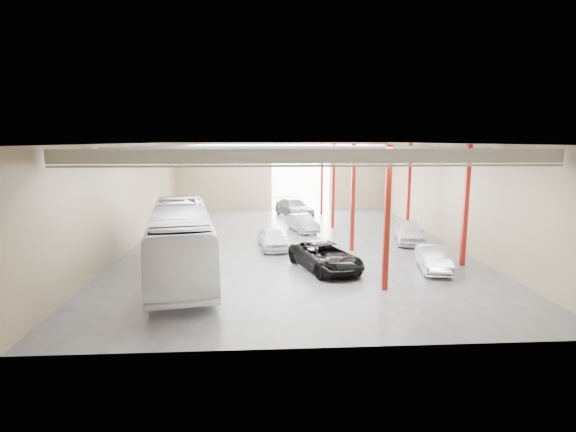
{
  "coord_description": "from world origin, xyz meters",
  "views": [
    {
      "loc": [
        -2.18,
        -30.67,
        7.19
      ],
      "look_at": [
        -0.38,
        -1.09,
        2.2
      ],
      "focal_mm": 28.0,
      "sensor_mm": 36.0,
      "label": 1
    }
  ],
  "objects": [
    {
      "name": "car_row_a",
      "position": [
        -1.43,
        -1.19,
        0.71
      ],
      "size": [
        2.15,
        4.35,
        1.43
      ],
      "primitive_type": "imported",
      "rotation": [
        0.0,
        0.0,
        0.11
      ],
      "color": "silver",
      "rests_on": "ground"
    },
    {
      "name": "car_right_near",
      "position": [
        7.42,
        -6.88,
        0.68
      ],
      "size": [
        2.16,
        4.33,
        1.36
      ],
      "primitive_type": "imported",
      "rotation": [
        0.0,
        0.0,
        -0.18
      ],
      "color": "silver",
      "rests_on": "ground"
    },
    {
      "name": "car_right_far",
      "position": [
        8.3,
        0.0,
        0.79
      ],
      "size": [
        2.78,
        4.9,
        1.57
      ],
      "primitive_type": "imported",
      "rotation": [
        0.0,
        0.0,
        -0.21
      ],
      "color": "silver",
      "rests_on": "ground"
    },
    {
      "name": "depot_shell",
      "position": [
        0.13,
        0.48,
        4.98
      ],
      "size": [
        22.12,
        32.12,
        7.06
      ],
      "color": "#434348",
      "rests_on": "ground"
    },
    {
      "name": "car_row_b",
      "position": [
        1.11,
        4.5,
        0.68
      ],
      "size": [
        2.52,
        4.35,
        1.36
      ],
      "primitive_type": "imported",
      "rotation": [
        0.0,
        0.0,
        0.28
      ],
      "color": "#A9A9AE",
      "rests_on": "ground"
    },
    {
      "name": "car_row_c",
      "position": [
        0.99,
        12.0,
        0.83
      ],
      "size": [
        4.04,
        6.13,
        1.65
      ],
      "primitive_type": "imported",
      "rotation": [
        0.0,
        0.0,
        0.33
      ],
      "color": "slate",
      "rests_on": "ground"
    },
    {
      "name": "black_sedan",
      "position": [
        1.4,
        -6.39,
        0.76
      ],
      "size": [
        4.23,
        6.03,
        1.53
      ],
      "primitive_type": "imported",
      "rotation": [
        0.0,
        0.0,
        0.34
      ],
      "color": "black",
      "rests_on": "ground"
    },
    {
      "name": "coach_bus",
      "position": [
        -6.57,
        -6.46,
        1.84
      ],
      "size": [
        5.37,
        13.58,
        3.69
      ],
      "primitive_type": "imported",
      "rotation": [
        0.0,
        0.0,
        0.18
      ],
      "color": "white",
      "rests_on": "ground"
    }
  ]
}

